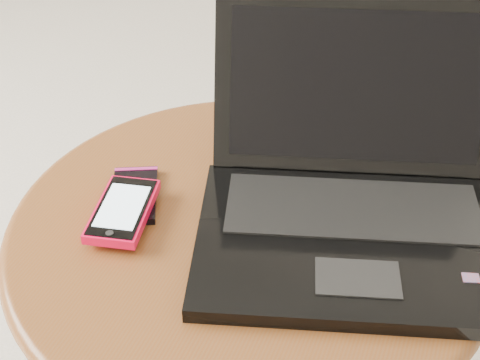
% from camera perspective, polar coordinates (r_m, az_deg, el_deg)
% --- Properties ---
extents(table, '(0.58, 0.58, 0.46)m').
position_cam_1_polar(table, '(0.91, 0.59, -8.15)').
color(table, '#4C2413').
rests_on(table, ground).
extents(laptop, '(0.43, 0.41, 0.22)m').
position_cam_1_polar(laptop, '(0.83, 9.24, -1.22)').
color(laptop, black).
rests_on(laptop, table).
extents(phone_black, '(0.09, 0.12, 0.01)m').
position_cam_1_polar(phone_black, '(0.88, -8.51, -1.20)').
color(phone_black, black).
rests_on(phone_black, table).
extents(phone_pink, '(0.08, 0.13, 0.01)m').
position_cam_1_polar(phone_pink, '(0.85, -9.43, -2.44)').
color(phone_pink, '#FF083B').
rests_on(phone_pink, phone_black).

